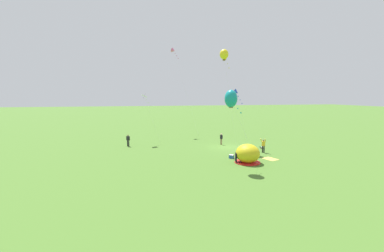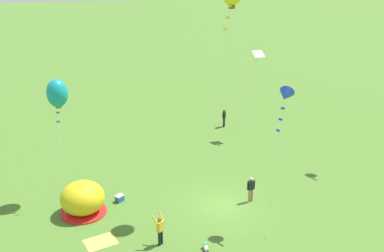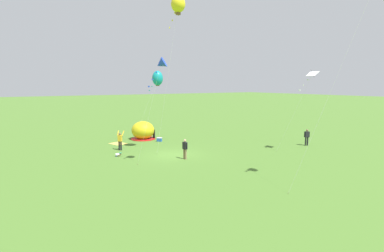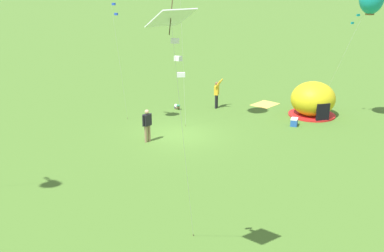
{
  "view_description": "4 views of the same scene",
  "coord_description": "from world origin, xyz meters",
  "px_view_note": "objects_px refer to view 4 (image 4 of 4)",
  "views": [
    {
      "loc": [
        -34.22,
        12.91,
        7.37
      ],
      "look_at": [
        -1.85,
        5.5,
        3.41
      ],
      "focal_mm": 24.0,
      "sensor_mm": 36.0,
      "label": 1
    },
    {
      "loc": [
        -6.82,
        -24.24,
        14.82
      ],
      "look_at": [
        -1.04,
        4.88,
        3.69
      ],
      "focal_mm": 42.0,
      "sensor_mm": 36.0,
      "label": 2
    },
    {
      "loc": [
        23.31,
        -12.69,
        6.38
      ],
      "look_at": [
        2.55,
        0.41,
        2.92
      ],
      "focal_mm": 28.0,
      "sensor_mm": 36.0,
      "label": 3
    },
    {
      "loc": [
        10.3,
        20.2,
        8.2
      ],
      "look_at": [
        1.49,
        4.15,
        1.98
      ],
      "focal_mm": 42.0,
      "sensor_mm": 36.0,
      "label": 4
    }
  ],
  "objects_px": {
    "popup_tent": "(313,100)",
    "person_near_tent": "(147,124)",
    "toddler_crawling": "(177,106)",
    "kite_white": "(173,30)",
    "cooler_box": "(294,122)",
    "person_with_toddler": "(217,93)"
  },
  "relations": [
    {
      "from": "toddler_crawling",
      "to": "popup_tent",
      "type": "bearing_deg",
      "value": 141.86
    },
    {
      "from": "popup_tent",
      "to": "cooler_box",
      "type": "relative_size",
      "value": 4.38
    },
    {
      "from": "person_near_tent",
      "to": "kite_white",
      "type": "distance_m",
      "value": 13.14
    },
    {
      "from": "popup_tent",
      "to": "person_with_toddler",
      "type": "bearing_deg",
      "value": -44.68
    },
    {
      "from": "person_with_toddler",
      "to": "kite_white",
      "type": "distance_m",
      "value": 18.76
    },
    {
      "from": "popup_tent",
      "to": "person_near_tent",
      "type": "bearing_deg",
      "value": -3.62
    },
    {
      "from": "popup_tent",
      "to": "cooler_box",
      "type": "xyz_separation_m",
      "value": [
        2.25,
        0.98,
        -0.78
      ]
    },
    {
      "from": "popup_tent",
      "to": "toddler_crawling",
      "type": "relative_size",
      "value": 5.1
    },
    {
      "from": "cooler_box",
      "to": "toddler_crawling",
      "type": "bearing_deg",
      "value": -54.88
    },
    {
      "from": "popup_tent",
      "to": "person_near_tent",
      "type": "relative_size",
      "value": 1.63
    },
    {
      "from": "cooler_box",
      "to": "person_with_toddler",
      "type": "bearing_deg",
      "value": -69.02
    },
    {
      "from": "kite_white",
      "to": "person_with_toddler",
      "type": "bearing_deg",
      "value": -125.25
    },
    {
      "from": "toddler_crawling",
      "to": "person_with_toddler",
      "type": "relative_size",
      "value": 0.29
    },
    {
      "from": "popup_tent",
      "to": "toddler_crawling",
      "type": "height_order",
      "value": "popup_tent"
    },
    {
      "from": "cooler_box",
      "to": "person_with_toddler",
      "type": "xyz_separation_m",
      "value": [
        1.98,
        -5.18,
        0.78
      ]
    },
    {
      "from": "person_with_toddler",
      "to": "person_near_tent",
      "type": "xyz_separation_m",
      "value": [
        6.34,
        3.52,
        -0.03
      ]
    },
    {
      "from": "person_near_tent",
      "to": "toddler_crawling",
      "type": "bearing_deg",
      "value": -131.62
    },
    {
      "from": "toddler_crawling",
      "to": "kite_white",
      "type": "distance_m",
      "value": 18.68
    },
    {
      "from": "kite_white",
      "to": "popup_tent",
      "type": "bearing_deg",
      "value": -144.56
    },
    {
      "from": "person_near_tent",
      "to": "kite_white",
      "type": "bearing_deg",
      "value": 70.39
    },
    {
      "from": "cooler_box",
      "to": "person_with_toddler",
      "type": "height_order",
      "value": "person_with_toddler"
    },
    {
      "from": "cooler_box",
      "to": "person_with_toddler",
      "type": "relative_size",
      "value": 0.34
    }
  ]
}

